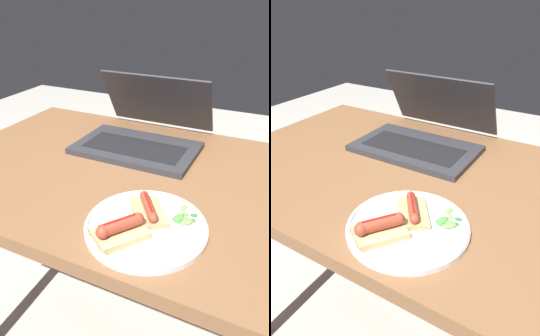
% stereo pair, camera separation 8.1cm
% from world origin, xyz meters
% --- Properties ---
extents(desk, '(1.31, 0.74, 0.76)m').
position_xyz_m(desk, '(0.00, 0.00, 0.67)').
color(desk, brown).
rests_on(desk, ground_plane).
extents(laptop, '(0.38, 0.35, 0.21)m').
position_xyz_m(laptop, '(-0.13, 0.17, 0.80)').
color(laptop, '#2D2D33').
rests_on(laptop, desk).
extents(plate, '(0.26, 0.26, 0.02)m').
position_xyz_m(plate, '(0.05, -0.22, 0.77)').
color(plate, silver).
rests_on(plate, desk).
extents(sausage_toast_left, '(0.12, 0.13, 0.04)m').
position_xyz_m(sausage_toast_left, '(0.04, -0.19, 0.78)').
color(sausage_toast_left, tan).
rests_on(sausage_toast_left, plate).
extents(sausage_toast_middle, '(0.12, 0.13, 0.04)m').
position_xyz_m(sausage_toast_middle, '(0.02, -0.28, 0.79)').
color(sausage_toast_middle, tan).
rests_on(sausage_toast_middle, plate).
extents(salad_pile, '(0.05, 0.08, 0.01)m').
position_xyz_m(salad_pile, '(0.12, -0.17, 0.77)').
color(salad_pile, '#709E4C').
rests_on(salad_pile, plate).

